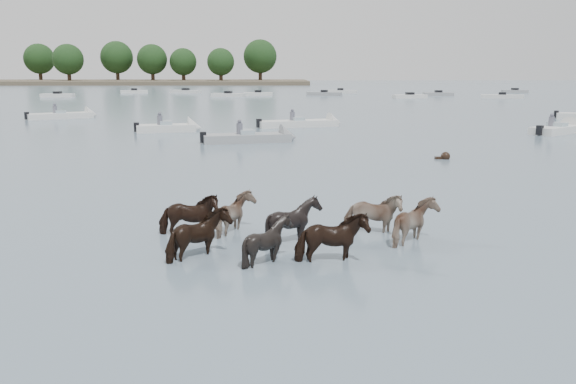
{
  "coord_description": "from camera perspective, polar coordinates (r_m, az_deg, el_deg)",
  "views": [
    {
      "loc": [
        1.6,
        -13.9,
        4.19
      ],
      "look_at": [
        1.87,
        0.67,
        1.1
      ],
      "focal_mm": 36.46,
      "sensor_mm": 36.0,
      "label": 1
    }
  ],
  "objects": [
    {
      "name": "swimming_pony",
      "position": [
        28.59,
        15.01,
        3.33
      ],
      "size": [
        0.72,
        0.44,
        0.44
      ],
      "color": "black",
      "rests_on": "ground"
    },
    {
      "name": "motorboat_a",
      "position": [
        40.65,
        -10.82,
        6.16
      ],
      "size": [
        4.61,
        2.49,
        1.92
      ],
      "rotation": [
        0.0,
        0.0,
        0.22
      ],
      "color": "silver",
      "rests_on": "ground"
    },
    {
      "name": "treeline",
      "position": [
        180.05,
        -25.6,
        11.66
      ],
      "size": [
        146.13,
        22.16,
        12.37
      ],
      "color": "#382619",
      "rests_on": "ground"
    },
    {
      "name": "motorboat_c",
      "position": [
        43.33,
        1.99,
        6.7
      ],
      "size": [
        6.5,
        3.25,
        1.92
      ],
      "rotation": [
        0.0,
        0.0,
        0.27
      ],
      "color": "silver",
      "rests_on": "ground"
    },
    {
      "name": "shoreline",
      "position": [
        178.89,
        -25.07,
        9.67
      ],
      "size": [
        160.0,
        30.0,
        1.0
      ],
      "primitive_type": "cube",
      "color": "#4C4233",
      "rests_on": "ground"
    },
    {
      "name": "pony_herd",
      "position": [
        14.07,
        0.06,
        -3.53
      ],
      "size": [
        7.17,
        3.58,
        1.35
      ],
      "color": "black",
      "rests_on": "ground"
    },
    {
      "name": "distant_flotilla",
      "position": [
        90.51,
        -2.15,
        9.46
      ],
      "size": [
        106.17,
        28.85,
        0.93
      ],
      "color": "gray",
      "rests_on": "ground"
    },
    {
      "name": "motorboat_b",
      "position": [
        34.25,
        -2.78,
        5.3
      ],
      "size": [
        5.72,
        2.73,
        1.92
      ],
      "rotation": [
        0.0,
        0.0,
        0.22
      ],
      "color": "gray",
      "rests_on": "ground"
    },
    {
      "name": "ground",
      "position": [
        14.61,
        -7.35,
        -4.8
      ],
      "size": [
        400.0,
        400.0,
        0.0
      ],
      "primitive_type": "plane",
      "color": "slate",
      "rests_on": "ground"
    },
    {
      "name": "motorboat_f",
      "position": [
        54.04,
        -20.5,
        7.0
      ],
      "size": [
        5.75,
        4.25,
        1.92
      ],
      "rotation": [
        0.0,
        0.0,
        0.52
      ],
      "color": "silver",
      "rests_on": "ground"
    },
    {
      "name": "motorboat_d",
      "position": [
        43.19,
        25.16,
        5.57
      ],
      "size": [
        4.76,
        4.17,
        1.92
      ],
      "rotation": [
        0.0,
        0.0,
        0.65
      ],
      "color": "silver",
      "rests_on": "ground"
    }
  ]
}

